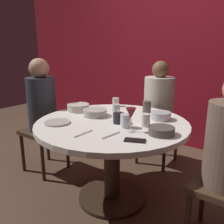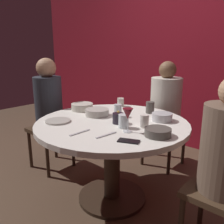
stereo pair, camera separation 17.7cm
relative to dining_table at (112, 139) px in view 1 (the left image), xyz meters
name	(u,v)px [view 1 (the left image)]	position (x,y,z in m)	size (l,w,h in m)	color
ground_plane	(112,198)	(0.00, 0.00, -0.57)	(8.00, 8.00, 0.00)	#4C3828
back_wall	(186,50)	(0.00, 1.63, 0.73)	(6.00, 0.10, 2.60)	maroon
dining_table	(112,139)	(0.00, 0.00, 0.00)	(1.26, 1.26, 0.73)	silver
seated_diner_left	(42,104)	(-0.91, 0.00, 0.18)	(0.40, 0.40, 1.22)	#3F2D1E
seated_diner_back	(159,102)	(0.00, 0.89, 0.16)	(0.40, 0.40, 1.19)	#3F2D1E
candle_holder	(119,118)	(0.07, -0.01, 0.20)	(0.09, 0.09, 0.11)	black
wine_glass	(131,114)	(0.26, -0.12, 0.29)	(0.08, 0.08, 0.18)	silver
dinner_plate	(57,122)	(-0.32, -0.31, 0.17)	(0.21, 0.21, 0.01)	#B2ADA3
cell_phone	(135,140)	(0.38, -0.26, 0.16)	(0.07, 0.14, 0.01)	black
bowl_serving_large	(161,116)	(0.30, 0.29, 0.19)	(0.17, 0.17, 0.06)	#B7B7BC
bowl_salad_center	(78,107)	(-0.47, 0.09, 0.19)	(0.21, 0.21, 0.07)	beige
bowl_small_white	(161,131)	(0.47, -0.05, 0.19)	(0.18, 0.18, 0.06)	#4C4742
bowl_sauce_side	(95,113)	(-0.22, 0.05, 0.19)	(0.21, 0.21, 0.06)	#B2ADA3
cup_near_candle	(116,110)	(-0.06, 0.14, 0.22)	(0.07, 0.07, 0.11)	silver
cup_by_left_diner	(146,120)	(0.29, 0.05, 0.21)	(0.07, 0.07, 0.10)	silver
cup_by_right_diner	(116,102)	(-0.29, 0.46, 0.20)	(0.07, 0.07, 0.09)	beige
cup_center_front	(126,121)	(0.18, -0.07, 0.21)	(0.08, 0.08, 0.10)	silver
cup_far_edge	(147,107)	(0.09, 0.43, 0.21)	(0.08, 0.08, 0.11)	#4C4742
fork_near_plate	(83,134)	(0.02, -0.37, 0.16)	(0.02, 0.18, 0.01)	#B7B7BC
knife_near_plate	(111,135)	(0.19, -0.28, 0.16)	(0.02, 0.18, 0.01)	#B7B7BC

